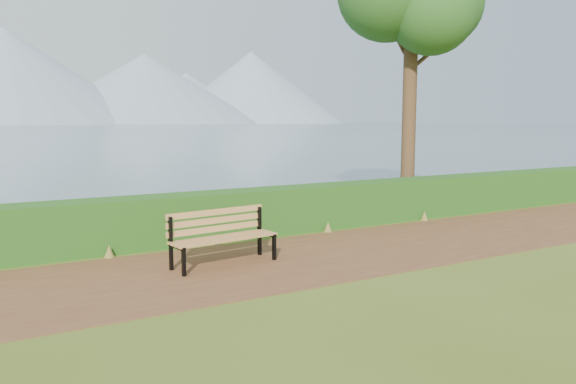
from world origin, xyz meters
TOP-DOWN VIEW (x-y plane):
  - ground at (0.00, 0.00)m, footprint 140.00×140.00m
  - path at (0.00, 0.30)m, footprint 40.00×3.40m
  - hedge at (0.00, 2.60)m, footprint 32.00×0.85m
  - bench at (-1.59, 0.62)m, footprint 1.96×0.79m

SIDE VIEW (x-z plane):
  - ground at x=0.00m, z-range 0.00..0.00m
  - path at x=0.00m, z-range 0.00..0.01m
  - hedge at x=0.00m, z-range 0.00..1.00m
  - bench at x=-1.59m, z-range 0.07..1.03m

